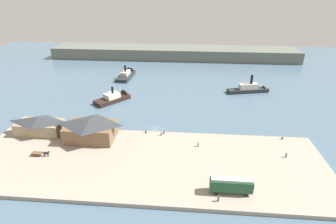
{
  "coord_description": "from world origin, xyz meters",
  "views": [
    {
      "loc": [
        12.37,
        -87.91,
        50.03
      ],
      "look_at": [
        3.88,
        11.38,
        2.0
      ],
      "focal_mm": 28.28,
      "sensor_mm": 36.0,
      "label": 1
    }
  ],
  "objects_px": {
    "pedestrian_near_east_shed": "(218,199)",
    "pedestrian_near_cart": "(161,134)",
    "ferry_approaching_west": "(127,74)",
    "ferry_departing_north": "(252,89)",
    "horse_cart": "(40,153)",
    "pedestrian_by_tram": "(198,144)",
    "ferry_near_quay": "(116,97)",
    "street_tram": "(231,185)",
    "mooring_post_center_east": "(164,132)",
    "ferry_shed_customs_shed": "(39,125)",
    "ferry_shed_west_terminal": "(90,129)",
    "mooring_post_east": "(146,132)",
    "mooring_post_center_west": "(282,138)",
    "pedestrian_near_west_shed": "(286,155)"
  },
  "relations": [
    {
      "from": "pedestrian_near_east_shed",
      "to": "mooring_post_east",
      "type": "xyz_separation_m",
      "value": [
        -23.38,
        31.88,
        -0.34
      ]
    },
    {
      "from": "ferry_departing_north",
      "to": "mooring_post_center_east",
      "type": "bearing_deg",
      "value": -130.2
    },
    {
      "from": "pedestrian_near_cart",
      "to": "ferry_shed_west_terminal",
      "type": "bearing_deg",
      "value": -170.61
    },
    {
      "from": "horse_cart",
      "to": "mooring_post_center_east",
      "type": "relative_size",
      "value": 6.67
    },
    {
      "from": "ferry_shed_west_terminal",
      "to": "mooring_post_center_west",
      "type": "height_order",
      "value": "ferry_shed_west_terminal"
    },
    {
      "from": "horse_cart",
      "to": "ferry_approaching_west",
      "type": "bearing_deg",
      "value": 84.37
    },
    {
      "from": "mooring_post_east",
      "to": "mooring_post_center_west",
      "type": "xyz_separation_m",
      "value": [
        48.24,
        -0.25,
        0.0
      ]
    },
    {
      "from": "pedestrian_near_west_shed",
      "to": "ferry_near_quay",
      "type": "bearing_deg",
      "value": 146.77
    },
    {
      "from": "ferry_departing_north",
      "to": "pedestrian_near_east_shed",
      "type": "bearing_deg",
      "value": -106.57
    },
    {
      "from": "ferry_approaching_west",
      "to": "ferry_departing_north",
      "type": "bearing_deg",
      "value": -15.98
    },
    {
      "from": "pedestrian_by_tram",
      "to": "ferry_near_quay",
      "type": "relative_size",
      "value": 0.09
    },
    {
      "from": "horse_cart",
      "to": "pedestrian_near_east_shed",
      "type": "xyz_separation_m",
      "value": [
        54.37,
        -14.92,
        -0.13
      ]
    },
    {
      "from": "mooring_post_east",
      "to": "ferry_approaching_west",
      "type": "height_order",
      "value": "ferry_approaching_west"
    },
    {
      "from": "pedestrian_by_tram",
      "to": "mooring_post_center_east",
      "type": "distance_m",
      "value": 14.34
    },
    {
      "from": "street_tram",
      "to": "ferry_approaching_west",
      "type": "xyz_separation_m",
      "value": [
        -49.39,
        96.71,
        -2.51
      ]
    },
    {
      "from": "ferry_approaching_west",
      "to": "ferry_near_quay",
      "type": "bearing_deg",
      "value": -85.27
    },
    {
      "from": "mooring_post_center_east",
      "to": "ferry_departing_north",
      "type": "distance_m",
      "value": 62.94
    },
    {
      "from": "ferry_shed_west_terminal",
      "to": "mooring_post_center_west",
      "type": "relative_size",
      "value": 18.6
    },
    {
      "from": "ferry_near_quay",
      "to": "horse_cart",
      "type": "bearing_deg",
      "value": -103.12
    },
    {
      "from": "ferry_near_quay",
      "to": "pedestrian_near_west_shed",
      "type": "bearing_deg",
      "value": -33.23
    },
    {
      "from": "pedestrian_by_tram",
      "to": "mooring_post_center_west",
      "type": "height_order",
      "value": "pedestrian_by_tram"
    },
    {
      "from": "mooring_post_center_east",
      "to": "ferry_near_quay",
      "type": "relative_size",
      "value": 0.05
    },
    {
      "from": "mooring_post_center_west",
      "to": "pedestrian_near_west_shed",
      "type": "bearing_deg",
      "value": -100.64
    },
    {
      "from": "ferry_shed_customs_shed",
      "to": "pedestrian_near_west_shed",
      "type": "xyz_separation_m",
      "value": [
        84.41,
        -8.04,
        -2.56
      ]
    },
    {
      "from": "ferry_shed_customs_shed",
      "to": "mooring_post_center_east",
      "type": "bearing_deg",
      "value": 4.16
    },
    {
      "from": "horse_cart",
      "to": "pedestrian_by_tram",
      "type": "xyz_separation_m",
      "value": [
        49.82,
        9.62,
        -0.16
      ]
    },
    {
      "from": "pedestrian_near_cart",
      "to": "ferry_departing_north",
      "type": "xyz_separation_m",
      "value": [
        41.47,
        49.62,
        -0.3
      ]
    },
    {
      "from": "pedestrian_near_east_shed",
      "to": "mooring_post_east",
      "type": "bearing_deg",
      "value": 126.26
    },
    {
      "from": "mooring_post_east",
      "to": "ferry_near_quay",
      "type": "relative_size",
      "value": 0.05
    },
    {
      "from": "horse_cart",
      "to": "ferry_near_quay",
      "type": "xyz_separation_m",
      "value": [
        11.4,
        48.89,
        -0.75
      ]
    },
    {
      "from": "pedestrian_near_cart",
      "to": "mooring_post_center_west",
      "type": "bearing_deg",
      "value": 1.55
    },
    {
      "from": "street_tram",
      "to": "mooring_post_center_west",
      "type": "xyz_separation_m",
      "value": [
        21.45,
        28.25,
        -2.18
      ]
    },
    {
      "from": "mooring_post_east",
      "to": "pedestrian_near_cart",
      "type": "bearing_deg",
      "value": -13.76
    },
    {
      "from": "ferry_departing_north",
      "to": "ferry_approaching_west",
      "type": "bearing_deg",
      "value": 164.02
    },
    {
      "from": "ferry_shed_west_terminal",
      "to": "ferry_departing_north",
      "type": "distance_m",
      "value": 84.82
    },
    {
      "from": "ferry_shed_customs_shed",
      "to": "ferry_shed_west_terminal",
      "type": "xyz_separation_m",
      "value": [
        19.8,
        -2.28,
        0.54
      ]
    },
    {
      "from": "horse_cart",
      "to": "ferry_approaching_west",
      "type": "height_order",
      "value": "ferry_approaching_west"
    },
    {
      "from": "ferry_shed_west_terminal",
      "to": "horse_cart",
      "type": "distance_m",
      "value": 17.33
    },
    {
      "from": "pedestrian_near_west_shed",
      "to": "mooring_post_east",
      "type": "xyz_separation_m",
      "value": [
        -46.19,
        11.16,
        -0.31
      ]
    },
    {
      "from": "mooring_post_center_east",
      "to": "ferry_approaching_west",
      "type": "height_order",
      "value": "ferry_approaching_west"
    },
    {
      "from": "ferry_shed_west_terminal",
      "to": "pedestrian_by_tram",
      "type": "height_order",
      "value": "ferry_shed_west_terminal"
    },
    {
      "from": "mooring_post_center_east",
      "to": "ferry_approaching_west",
      "type": "relative_size",
      "value": 0.04
    },
    {
      "from": "ferry_shed_customs_shed",
      "to": "mooring_post_east",
      "type": "bearing_deg",
      "value": 4.66
    },
    {
      "from": "ferry_near_quay",
      "to": "street_tram",
      "type": "bearing_deg",
      "value": -52.49
    },
    {
      "from": "ferry_shed_customs_shed",
      "to": "pedestrian_near_east_shed",
      "type": "relative_size",
      "value": 9.36
    },
    {
      "from": "ferry_shed_west_terminal",
      "to": "mooring_post_east",
      "type": "distance_m",
      "value": 19.49
    },
    {
      "from": "horse_cart",
      "to": "mooring_post_east",
      "type": "relative_size",
      "value": 6.67
    },
    {
      "from": "street_tram",
      "to": "pedestrian_by_tram",
      "type": "bearing_deg",
      "value": 110.63
    },
    {
      "from": "pedestrian_by_tram",
      "to": "pedestrian_near_east_shed",
      "type": "distance_m",
      "value": 24.96
    },
    {
      "from": "pedestrian_near_east_shed",
      "to": "pedestrian_near_cart",
      "type": "bearing_deg",
      "value": 120.07
    }
  ]
}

